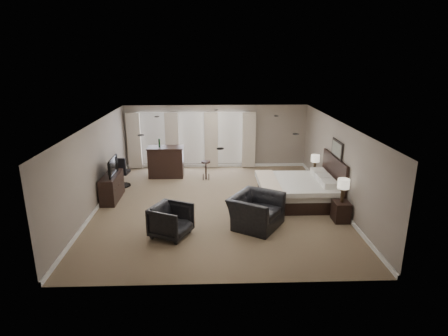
{
  "coord_description": "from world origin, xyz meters",
  "views": [
    {
      "loc": [
        -0.2,
        -10.98,
        4.56
      ],
      "look_at": [
        0.2,
        0.4,
        1.1
      ],
      "focal_mm": 30.0,
      "sensor_mm": 36.0,
      "label": 1
    }
  ],
  "objects_px": {
    "tv": "(111,173)",
    "bar_stool_left": "(174,167)",
    "armchair_near": "(256,206)",
    "lamp_near": "(343,191)",
    "armchair_far": "(171,219)",
    "lamp_far": "(315,163)",
    "nightstand_far": "(314,179)",
    "nightstand_near": "(341,211)",
    "dresser": "(112,187)",
    "desk_chair": "(121,171)",
    "bar_counter": "(166,162)",
    "bed": "(299,180)",
    "bar_stool_right": "(206,170)"
  },
  "relations": [
    {
      "from": "nightstand_far",
      "to": "tv",
      "type": "relative_size",
      "value": 0.55
    },
    {
      "from": "armchair_far",
      "to": "bar_stool_right",
      "type": "xyz_separation_m",
      "value": [
        0.85,
        4.62,
        -0.11
      ]
    },
    {
      "from": "bed",
      "to": "tv",
      "type": "distance_m",
      "value": 6.05
    },
    {
      "from": "armchair_near",
      "to": "bar_stool_right",
      "type": "distance_m",
      "value": 4.34
    },
    {
      "from": "bed",
      "to": "desk_chair",
      "type": "relative_size",
      "value": 2.11
    },
    {
      "from": "bed",
      "to": "armchair_near",
      "type": "relative_size",
      "value": 1.71
    },
    {
      "from": "bed",
      "to": "bar_stool_right",
      "type": "xyz_separation_m",
      "value": [
        -2.99,
        2.4,
        -0.39
      ]
    },
    {
      "from": "nightstand_near",
      "to": "bar_stool_left",
      "type": "xyz_separation_m",
      "value": [
        -5.11,
        4.25,
        0.11
      ]
    },
    {
      "from": "lamp_near",
      "to": "lamp_far",
      "type": "xyz_separation_m",
      "value": [
        0.0,
        2.9,
        -0.05
      ]
    },
    {
      "from": "dresser",
      "to": "armchair_near",
      "type": "height_order",
      "value": "armchair_near"
    },
    {
      "from": "lamp_near",
      "to": "desk_chair",
      "type": "distance_m",
      "value": 7.6
    },
    {
      "from": "armchair_far",
      "to": "desk_chair",
      "type": "bearing_deg",
      "value": 54.22
    },
    {
      "from": "lamp_far",
      "to": "bar_stool_left",
      "type": "xyz_separation_m",
      "value": [
        -5.11,
        1.35,
        -0.46
      ]
    },
    {
      "from": "bed",
      "to": "lamp_far",
      "type": "bearing_deg",
      "value": 58.46
    },
    {
      "from": "lamp_near",
      "to": "tv",
      "type": "xyz_separation_m",
      "value": [
        -6.92,
        1.9,
        -0.01
      ]
    },
    {
      "from": "lamp_far",
      "to": "armchair_far",
      "type": "xyz_separation_m",
      "value": [
        -4.73,
        -3.67,
        -0.4
      ]
    },
    {
      "from": "lamp_near",
      "to": "armchair_far",
      "type": "height_order",
      "value": "lamp_near"
    },
    {
      "from": "bed",
      "to": "bar_stool_left",
      "type": "height_order",
      "value": "bed"
    },
    {
      "from": "nightstand_near",
      "to": "lamp_far",
      "type": "distance_m",
      "value": 2.96
    },
    {
      "from": "nightstand_near",
      "to": "bar_stool_left",
      "type": "height_order",
      "value": "bar_stool_left"
    },
    {
      "from": "lamp_near",
      "to": "dresser",
      "type": "distance_m",
      "value": 7.19
    },
    {
      "from": "dresser",
      "to": "desk_chair",
      "type": "relative_size",
      "value": 1.3
    },
    {
      "from": "tv",
      "to": "desk_chair",
      "type": "distance_m",
      "value": 1.33
    },
    {
      "from": "tv",
      "to": "armchair_near",
      "type": "bearing_deg",
      "value": -115.68
    },
    {
      "from": "lamp_near",
      "to": "armchair_far",
      "type": "distance_m",
      "value": 4.81
    },
    {
      "from": "armchair_far",
      "to": "bar_counter",
      "type": "xyz_separation_m",
      "value": [
        -0.69,
        5.01,
        0.13
      ]
    },
    {
      "from": "nightstand_far",
      "to": "bar_stool_left",
      "type": "relative_size",
      "value": 0.69
    },
    {
      "from": "nightstand_far",
      "to": "lamp_near",
      "type": "xyz_separation_m",
      "value": [
        0.0,
        -2.9,
        0.64
      ]
    },
    {
      "from": "bar_counter",
      "to": "desk_chair",
      "type": "height_order",
      "value": "bar_counter"
    },
    {
      "from": "lamp_near",
      "to": "bar_stool_left",
      "type": "height_order",
      "value": "lamp_near"
    },
    {
      "from": "dresser",
      "to": "armchair_near",
      "type": "bearing_deg",
      "value": -25.68
    },
    {
      "from": "dresser",
      "to": "tv",
      "type": "xyz_separation_m",
      "value": [
        0.0,
        0.0,
        0.49
      ]
    },
    {
      "from": "lamp_near",
      "to": "bar_stool_left",
      "type": "bearing_deg",
      "value": 140.22
    },
    {
      "from": "nightstand_far",
      "to": "tv",
      "type": "bearing_deg",
      "value": -171.76
    },
    {
      "from": "nightstand_near",
      "to": "desk_chair",
      "type": "relative_size",
      "value": 0.52
    },
    {
      "from": "bar_stool_left",
      "to": "armchair_near",
      "type": "bearing_deg",
      "value": -59.5
    },
    {
      "from": "dresser",
      "to": "bar_counter",
      "type": "relative_size",
      "value": 1.06
    },
    {
      "from": "dresser",
      "to": "armchair_near",
      "type": "distance_m",
      "value": 4.96
    },
    {
      "from": "nightstand_near",
      "to": "armchair_near",
      "type": "distance_m",
      "value": 2.49
    },
    {
      "from": "lamp_near",
      "to": "tv",
      "type": "height_order",
      "value": "lamp_near"
    },
    {
      "from": "dresser",
      "to": "bar_stool_left",
      "type": "relative_size",
      "value": 1.81
    },
    {
      "from": "bed",
      "to": "tv",
      "type": "height_order",
      "value": "bed"
    },
    {
      "from": "armchair_near",
      "to": "dresser",
      "type": "bearing_deg",
      "value": 96.93
    },
    {
      "from": "dresser",
      "to": "desk_chair",
      "type": "distance_m",
      "value": 1.29
    },
    {
      "from": "lamp_near",
      "to": "armchair_near",
      "type": "relative_size",
      "value": 0.5
    },
    {
      "from": "tv",
      "to": "bar_counter",
      "type": "xyz_separation_m",
      "value": [
        1.5,
        2.34,
        -0.31
      ]
    },
    {
      "from": "armchair_near",
      "to": "bar_counter",
      "type": "relative_size",
      "value": 1.0
    },
    {
      "from": "tv",
      "to": "bar_stool_left",
      "type": "distance_m",
      "value": 3.01
    },
    {
      "from": "desk_chair",
      "to": "tv",
      "type": "bearing_deg",
      "value": 94.41
    },
    {
      "from": "tv",
      "to": "bar_stool_left",
      "type": "bearing_deg",
      "value": -37.61
    }
  ]
}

